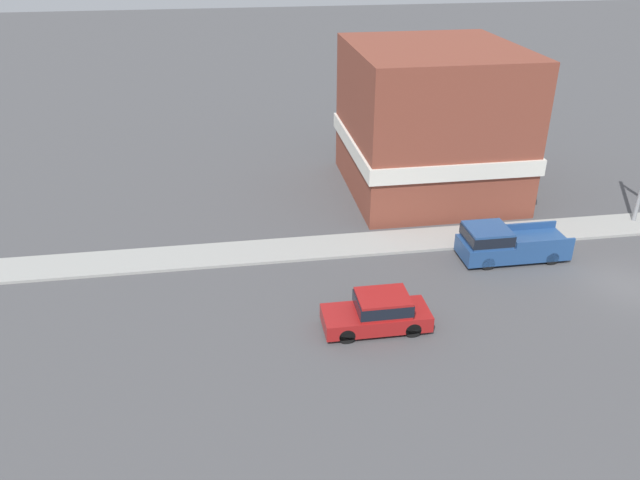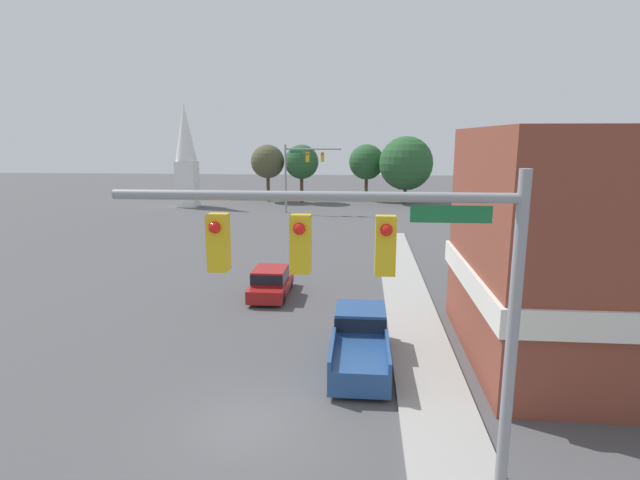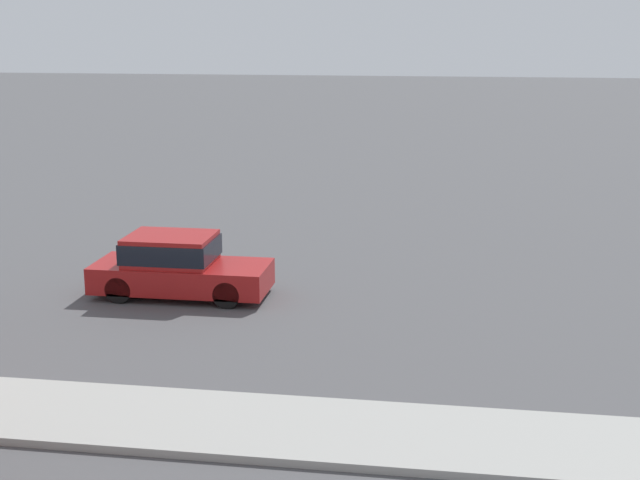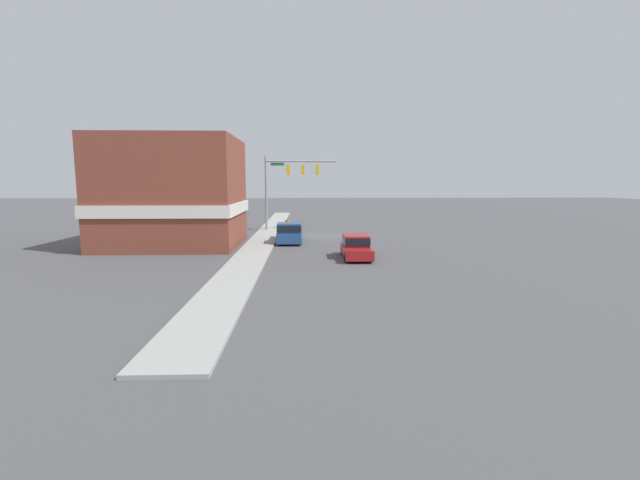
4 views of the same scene
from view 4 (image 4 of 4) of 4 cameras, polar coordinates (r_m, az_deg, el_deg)
ground_plane at (r=41.08m, az=0.77°, el=0.55°), size 200.00×200.00×0.00m
sidewalk_curb at (r=41.19m, az=-7.18°, el=0.60°), size 2.40×60.00×0.14m
near_signal_assembly at (r=44.99m, az=-4.16°, el=8.46°), size 7.36×0.49×7.77m
car_lead at (r=29.11m, az=4.83°, el=-0.85°), size 1.81×4.38×1.56m
pickup_truck_parked at (r=36.35m, az=-4.06°, el=0.99°), size 2.03×5.29×1.78m
construction_barrel at (r=47.39m, az=-4.32°, el=2.11°), size 0.55×0.55×1.01m
corner_brick_building at (r=36.57m, az=-18.97°, el=5.84°), size 10.66×9.74×8.64m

